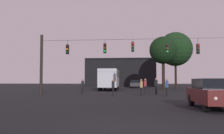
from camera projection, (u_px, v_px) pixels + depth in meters
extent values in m
plane|color=black|center=(135.00, 92.00, 31.22)|extent=(168.00, 168.00, 0.00)
cylinder|color=black|center=(41.00, 65.00, 24.83)|extent=(0.28, 0.28, 6.03)
cylinder|color=black|center=(134.00, 39.00, 24.04)|extent=(18.55, 0.02, 0.02)
cylinder|color=black|center=(68.00, 43.00, 24.69)|extent=(0.03, 0.03, 0.43)
cube|color=black|center=(67.00, 49.00, 24.65)|extent=(0.26, 0.32, 0.95)
sphere|color=#510A0A|center=(67.00, 46.00, 24.49)|extent=(0.20, 0.20, 0.20)
sphere|color=orange|center=(67.00, 49.00, 24.47)|extent=(0.20, 0.20, 0.20)
sphere|color=#0C4219|center=(67.00, 52.00, 24.46)|extent=(0.20, 0.20, 0.20)
cylinder|color=black|center=(105.00, 42.00, 24.32)|extent=(0.03, 0.03, 0.37)
cube|color=black|center=(105.00, 48.00, 24.28)|extent=(0.26, 0.32, 0.95)
sphere|color=#510A0A|center=(105.00, 45.00, 24.12)|extent=(0.20, 0.20, 0.20)
sphere|color=#5B3D0C|center=(105.00, 48.00, 24.10)|extent=(0.20, 0.20, 0.20)
sphere|color=#1EE04C|center=(105.00, 51.00, 24.08)|extent=(0.20, 0.20, 0.20)
cylinder|color=black|center=(133.00, 41.00, 24.05)|extent=(0.03, 0.03, 0.26)
cube|color=black|center=(133.00, 47.00, 24.01)|extent=(0.26, 0.32, 0.95)
sphere|color=red|center=(133.00, 44.00, 23.85)|extent=(0.20, 0.20, 0.20)
sphere|color=#5B3D0C|center=(133.00, 47.00, 23.84)|extent=(0.20, 0.20, 0.20)
sphere|color=#0C4219|center=(133.00, 50.00, 23.82)|extent=(0.20, 0.20, 0.20)
cylinder|color=black|center=(167.00, 41.00, 23.72)|extent=(0.03, 0.03, 0.49)
cube|color=black|center=(167.00, 49.00, 23.68)|extent=(0.26, 0.32, 0.95)
sphere|color=#510A0A|center=(167.00, 45.00, 23.51)|extent=(0.20, 0.20, 0.20)
sphere|color=#5B3D0C|center=(167.00, 49.00, 23.50)|extent=(0.20, 0.20, 0.20)
sphere|color=#1EE04C|center=(167.00, 52.00, 23.48)|extent=(0.20, 0.20, 0.20)
cylinder|color=black|center=(198.00, 41.00, 23.43)|extent=(0.03, 0.03, 0.54)
cube|color=black|center=(198.00, 49.00, 23.39)|extent=(0.26, 0.32, 0.95)
sphere|color=red|center=(198.00, 45.00, 23.22)|extent=(0.20, 0.20, 0.20)
sphere|color=#5B3D0C|center=(198.00, 49.00, 23.21)|extent=(0.20, 0.20, 0.20)
sphere|color=#0C4219|center=(199.00, 52.00, 23.19)|extent=(0.20, 0.20, 0.20)
cube|color=#B7BCC6|center=(110.00, 78.00, 37.59)|extent=(2.94, 11.09, 2.50)
cube|color=black|center=(110.00, 74.00, 37.62)|extent=(2.96, 10.43, 0.70)
cylinder|color=black|center=(105.00, 86.00, 41.53)|extent=(0.32, 1.01, 1.00)
cylinder|color=black|center=(118.00, 86.00, 41.40)|extent=(0.32, 1.01, 1.00)
cylinder|color=black|center=(101.00, 87.00, 35.39)|extent=(0.32, 1.01, 1.00)
cylinder|color=black|center=(116.00, 87.00, 35.26)|extent=(0.32, 1.01, 1.00)
cylinder|color=black|center=(99.00, 87.00, 33.42)|extent=(0.32, 1.01, 1.00)
cylinder|color=black|center=(116.00, 87.00, 33.29)|extent=(0.32, 1.01, 1.00)
cube|color=beige|center=(111.00, 75.00, 40.91)|extent=(2.59, 0.90, 0.56)
cube|color=beige|center=(108.00, 74.00, 34.88)|extent=(2.59, 0.90, 0.56)
cube|color=#511919|center=(214.00, 96.00, 12.49)|extent=(1.84, 4.32, 0.68)
cube|color=black|center=(212.00, 84.00, 12.68)|extent=(1.61, 2.34, 0.52)
cylinder|color=black|center=(206.00, 105.00, 11.14)|extent=(0.23, 0.64, 0.64)
cylinder|color=black|center=(220.00, 100.00, 13.82)|extent=(0.23, 0.64, 0.64)
cylinder|color=black|center=(191.00, 100.00, 13.96)|extent=(0.23, 0.64, 0.64)
sphere|color=white|center=(215.00, 98.00, 10.46)|extent=(0.18, 0.18, 0.18)
cube|color=#2D2D33|center=(135.00, 84.00, 48.26)|extent=(1.85, 4.32, 0.68)
cube|color=black|center=(135.00, 81.00, 48.15)|extent=(1.61, 2.34, 0.52)
cylinder|color=black|center=(131.00, 86.00, 49.73)|extent=(0.23, 0.64, 0.64)
cylinder|color=black|center=(139.00, 86.00, 49.59)|extent=(0.23, 0.64, 0.64)
cylinder|color=black|center=(131.00, 86.00, 46.90)|extent=(0.23, 0.64, 0.64)
cylinder|color=black|center=(139.00, 86.00, 46.76)|extent=(0.23, 0.64, 0.64)
sphere|color=white|center=(132.00, 84.00, 50.40)|extent=(0.18, 0.18, 0.18)
sphere|color=white|center=(138.00, 84.00, 50.30)|extent=(0.18, 0.18, 0.18)
cylinder|color=black|center=(167.00, 92.00, 22.70)|extent=(0.14, 0.14, 0.79)
cylinder|color=black|center=(167.00, 92.00, 22.85)|extent=(0.14, 0.14, 0.79)
cube|color=#2D4C7F|center=(167.00, 84.00, 22.81)|extent=(0.33, 0.41, 0.59)
sphere|color=#8C6B51|center=(167.00, 80.00, 22.83)|extent=(0.21, 0.21, 0.21)
cylinder|color=black|center=(145.00, 90.00, 26.57)|extent=(0.14, 0.14, 0.80)
cylinder|color=black|center=(146.00, 90.00, 26.73)|extent=(0.14, 0.14, 0.80)
cube|color=maroon|center=(145.00, 84.00, 26.69)|extent=(0.31, 0.40, 0.60)
sphere|color=#8C6B51|center=(145.00, 80.00, 26.71)|extent=(0.22, 0.22, 0.22)
cylinder|color=black|center=(113.00, 92.00, 22.66)|extent=(0.14, 0.14, 0.76)
cylinder|color=black|center=(113.00, 92.00, 22.50)|extent=(0.14, 0.14, 0.76)
cube|color=black|center=(113.00, 85.00, 22.61)|extent=(0.30, 0.40, 0.57)
sphere|color=#8C6B51|center=(113.00, 80.00, 22.64)|extent=(0.21, 0.21, 0.21)
cylinder|color=black|center=(141.00, 92.00, 23.11)|extent=(0.14, 0.14, 0.77)
cylinder|color=black|center=(141.00, 92.00, 22.95)|extent=(0.14, 0.14, 0.77)
cube|color=#997F4C|center=(141.00, 84.00, 23.07)|extent=(0.27, 0.38, 0.58)
sphere|color=#8C6B51|center=(141.00, 80.00, 23.09)|extent=(0.21, 0.21, 0.21)
cylinder|color=black|center=(82.00, 90.00, 25.74)|extent=(0.14, 0.14, 0.78)
cylinder|color=black|center=(83.00, 90.00, 25.90)|extent=(0.14, 0.14, 0.78)
cube|color=black|center=(83.00, 84.00, 25.85)|extent=(0.24, 0.36, 0.59)
sphere|color=#8C6B51|center=(83.00, 80.00, 25.88)|extent=(0.21, 0.21, 0.21)
cylinder|color=black|center=(156.00, 90.00, 25.45)|extent=(0.14, 0.14, 0.84)
cylinder|color=black|center=(156.00, 90.00, 25.59)|extent=(0.14, 0.14, 0.84)
cube|color=black|center=(156.00, 83.00, 25.56)|extent=(0.35, 0.42, 0.63)
sphere|color=#8C6B51|center=(156.00, 79.00, 25.58)|extent=(0.23, 0.23, 0.23)
cube|color=black|center=(122.00, 74.00, 62.78)|extent=(16.59, 11.62, 6.19)
cube|color=black|center=(122.00, 61.00, 62.97)|extent=(16.59, 11.62, 0.50)
cylinder|color=black|center=(163.00, 74.00, 40.15)|extent=(0.48, 0.48, 4.82)
sphere|color=black|center=(163.00, 50.00, 40.37)|extent=(4.47, 4.47, 4.47)
cylinder|color=black|center=(176.00, 75.00, 44.98)|extent=(0.40, 0.40, 5.00)
sphere|color=black|center=(175.00, 49.00, 45.24)|extent=(6.21, 6.21, 6.21)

